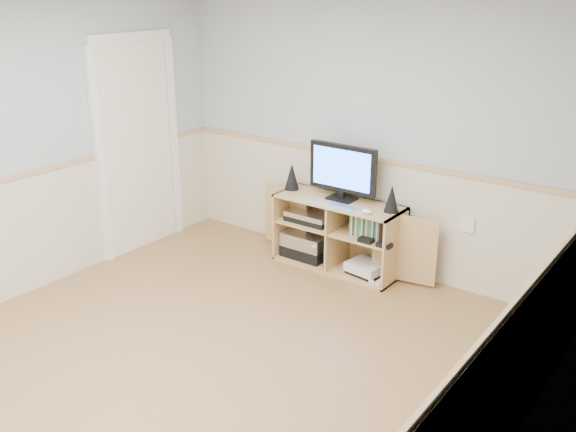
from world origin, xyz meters
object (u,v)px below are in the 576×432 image
(keyboard, at_px, (342,207))
(game_consoles, at_px, (365,268))
(media_cabinet, at_px, (341,232))
(monitor, at_px, (343,170))

(keyboard, relative_size, game_consoles, 0.62)
(media_cabinet, bearing_deg, monitor, -90.00)
(keyboard, distance_m, game_consoles, 0.63)
(keyboard, height_order, game_consoles, keyboard)
(game_consoles, bearing_deg, monitor, 168.81)
(monitor, bearing_deg, keyboard, -56.51)
(monitor, xyz_separation_m, game_consoles, (0.31, -0.06, -0.86))
(keyboard, bearing_deg, monitor, 131.28)
(media_cabinet, xyz_separation_m, game_consoles, (0.31, -0.07, -0.26))
(monitor, height_order, game_consoles, monitor)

